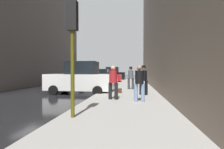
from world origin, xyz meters
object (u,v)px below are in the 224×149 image
object	(u,v)px
pedestrian_with_beanie	(131,77)
pedestrian_in_red_jacket	(113,81)
fire_hydrant	(110,84)
duffel_bag	(119,91)
parked_white_van	(80,79)
parked_gray_coupe	(97,78)
pedestrian_in_jeans	(139,81)
parked_red_hatchback	(106,76)
parked_black_suv	(112,74)
traffic_light	(72,34)
pedestrian_with_fedora	(144,79)

from	to	relation	value
pedestrian_with_beanie	pedestrian_in_red_jacket	xyz separation A→B (m)	(-0.80, -5.09, -0.03)
fire_hydrant	duffel_bag	bearing A→B (deg)	-71.04
parked_white_van	parked_gray_coupe	distance (m)	5.70
parked_white_van	fire_hydrant	world-z (taller)	parked_white_van
fire_hydrant	pedestrian_in_jeans	size ratio (longest dim) A/B	0.41
parked_red_hatchback	fire_hydrant	distance (m)	9.17
parked_black_suv	pedestrian_in_jeans	distance (m)	21.31
traffic_light	duffel_bag	xyz separation A→B (m)	(0.92, 6.25, -2.47)
pedestrian_in_red_jacket	parked_red_hatchback	bearing A→B (deg)	100.54
duffel_bag	fire_hydrant	bearing A→B (deg)	108.96
pedestrian_with_fedora	duffel_bag	distance (m)	1.93
parked_red_hatchback	pedestrian_with_beanie	world-z (taller)	pedestrian_with_beanie
pedestrian_in_red_jacket	pedestrian_with_fedora	xyz separation A→B (m)	(1.63, 1.92, 0.03)
parked_white_van	fire_hydrant	size ratio (longest dim) A/B	6.57
traffic_light	parked_red_hatchback	bearing A→B (deg)	95.86
parked_white_van	pedestrian_in_jeans	size ratio (longest dim) A/B	2.71
fire_hydrant	pedestrian_with_fedora	distance (m)	4.45
traffic_light	pedestrian_with_fedora	distance (m)	6.22
parked_white_van	traffic_light	world-z (taller)	traffic_light
traffic_light	duffel_bag	size ratio (longest dim) A/B	8.18
pedestrian_with_beanie	pedestrian_in_jeans	bearing A→B (deg)	-84.87
parked_gray_coupe	duffel_bag	bearing A→B (deg)	-65.47
parked_red_hatchback	pedestrian_with_beanie	xyz separation A→B (m)	(3.50, -9.43, 0.29)
duffel_bag	pedestrian_with_beanie	bearing A→B (deg)	73.23
parked_red_hatchback	pedestrian_with_beanie	size ratio (longest dim) A/B	2.38
parked_white_van	fire_hydrant	xyz separation A→B (m)	(1.80, 2.45, -0.54)
duffel_bag	parked_black_suv	bearing A→B (deg)	98.91
pedestrian_in_jeans	duffel_bag	bearing A→B (deg)	110.80
parked_white_van	pedestrian_with_fedora	bearing A→B (deg)	-15.05
parked_white_van	parked_black_suv	size ratio (longest dim) A/B	1.00
parked_red_hatchback	pedestrian_in_red_jacket	distance (m)	14.77
parked_gray_coupe	pedestrian_with_fedora	world-z (taller)	pedestrian_with_fedora
parked_black_suv	traffic_light	distance (m)	24.10
pedestrian_in_jeans	traffic_light	bearing A→B (deg)	-125.28
parked_black_suv	pedestrian_with_fedora	xyz separation A→B (m)	(4.33, -18.49, 0.10)
traffic_light	duffel_bag	bearing A→B (deg)	81.59
pedestrian_with_fedora	traffic_light	bearing A→B (deg)	-114.30
parked_black_suv	pedestrian_with_fedora	world-z (taller)	parked_black_suv
parked_white_van	fire_hydrant	distance (m)	3.09
duffel_bag	pedestrian_in_red_jacket	bearing A→B (deg)	-91.66
parked_red_hatchback	pedestrian_in_red_jacket	size ratio (longest dim) A/B	2.47
fire_hydrant	pedestrian_in_red_jacket	bearing A→B (deg)	-80.80
parked_red_hatchback	pedestrian_with_fedora	xyz separation A→B (m)	(4.33, -12.60, 0.29)
fire_hydrant	duffel_bag	xyz separation A→B (m)	(0.97, -2.84, -0.21)
parked_red_hatchback	traffic_light	world-z (taller)	traffic_light
duffel_bag	parked_gray_coupe	bearing A→B (deg)	114.53
traffic_light	pedestrian_in_jeans	xyz separation A→B (m)	(2.15, 3.03, -1.65)
parked_black_suv	pedestrian_with_beanie	bearing A→B (deg)	-77.15
duffel_bag	parked_white_van	bearing A→B (deg)	172.07
parked_gray_coupe	parked_red_hatchback	bearing A→B (deg)	90.00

